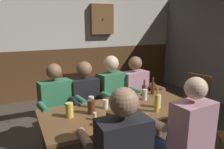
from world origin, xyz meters
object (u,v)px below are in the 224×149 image
at_px(table_candle, 95,116).
at_px(pint_glass_3, 91,102).
at_px(dining_table, 121,118).
at_px(person_1, 87,101).
at_px(plate_0, 183,105).
at_px(pint_glass_2, 158,101).
at_px(chair_empty_near_right, 194,99).
at_px(pint_glass_0, 145,95).
at_px(pint_glass_1, 106,104).
at_px(bottle_0, 153,88).
at_px(pint_glass_5, 110,120).
at_px(person_5, 185,133).
at_px(bottle_2, 144,90).
at_px(person_0, 58,105).
at_px(person_2, 114,95).
at_px(pint_glass_4, 69,110).
at_px(pint_glass_6, 91,107).
at_px(person_3, 138,93).
at_px(wall_dart_cabinet, 102,19).
at_px(bottle_1, 157,103).
at_px(chair_empty_far_end, 78,97).

relative_size(table_candle, pint_glass_3, 0.60).
bearing_deg(dining_table, person_1, 107.70).
height_order(plate_0, pint_glass_2, pint_glass_2).
bearing_deg(chair_empty_near_right, dining_table, 90.00).
distance_m(pint_glass_0, pint_glass_1, 0.57).
xyz_separation_m(person_1, bottle_0, (0.84, -0.34, 0.17)).
relative_size(person_1, plate_0, 5.03).
bearing_deg(plate_0, pint_glass_5, -172.53).
bearing_deg(person_5, pint_glass_2, 79.09).
height_order(chair_empty_near_right, bottle_2, bottle_2).
xyz_separation_m(dining_table, pint_glass_1, (-0.15, 0.11, 0.16)).
xyz_separation_m(dining_table, pint_glass_0, (0.42, 0.16, 0.18)).
bearing_deg(bottle_2, dining_table, -149.56).
xyz_separation_m(bottle_0, pint_glass_0, (-0.23, -0.14, -0.02)).
height_order(person_0, pint_glass_0, person_0).
relative_size(plate_0, bottle_0, 1.01).
xyz_separation_m(table_candle, plate_0, (1.11, -0.08, -0.03)).
xyz_separation_m(person_2, plate_0, (0.52, -0.85, 0.06)).
bearing_deg(pint_glass_4, pint_glass_2, -9.73).
bearing_deg(pint_glass_2, bottle_2, 78.01).
bearing_deg(bottle_0, table_candle, -157.48).
bearing_deg(pint_glass_3, pint_glass_6, -109.48).
distance_m(plate_0, pint_glass_0, 0.48).
xyz_separation_m(person_2, person_3, (0.40, -0.01, -0.02)).
distance_m(bottle_0, pint_glass_0, 0.27).
height_order(dining_table, chair_empty_near_right, chair_empty_near_right).
bearing_deg(pint_glass_2, person_5, -96.15).
height_order(person_5, table_candle, person_5).
bearing_deg(wall_dart_cabinet, person_1, -117.83).
relative_size(chair_empty_near_right, table_candle, 11.00).
xyz_separation_m(bottle_0, bottle_2, (-0.14, -0.00, -0.01)).
bearing_deg(pint_glass_3, bottle_1, -35.27).
distance_m(pint_glass_1, pint_glass_5, 0.47).
xyz_separation_m(pint_glass_4, pint_glass_5, (0.29, -0.39, -0.00)).
xyz_separation_m(dining_table, pint_glass_4, (-0.59, 0.05, 0.19)).
bearing_deg(plate_0, wall_dart_cabinet, 85.54).
distance_m(bottle_0, pint_glass_3, 0.94).
height_order(chair_empty_near_right, pint_glass_4, pint_glass_4).
distance_m(person_5, plate_0, 0.58).
height_order(person_5, chair_empty_near_right, person_5).
relative_size(table_candle, pint_glass_0, 0.59).
bearing_deg(pint_glass_2, pint_glass_5, -163.18).
distance_m(chair_empty_near_right, wall_dart_cabinet, 2.82).
bearing_deg(person_5, dining_table, 114.10).
bearing_deg(person_5, bottle_1, 90.23).
bearing_deg(bottle_2, chair_empty_far_end, 119.92).
relative_size(pint_glass_6, wall_dart_cabinet, 0.22).
bearing_deg(person_2, chair_empty_near_right, 161.48).
height_order(plate_0, wall_dart_cabinet, wall_dart_cabinet).
xyz_separation_m(person_2, pint_glass_5, (-0.51, -0.98, 0.13)).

